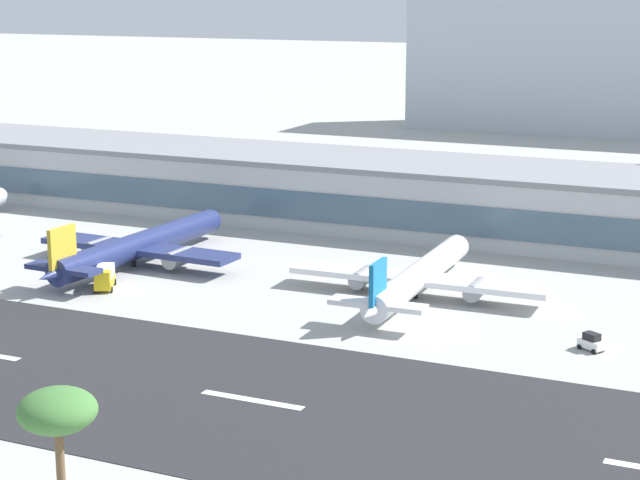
% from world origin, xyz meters
% --- Properties ---
extents(runway_centreline_dash_5, '(12.00, 1.20, 0.01)m').
position_xyz_m(runway_centreline_dash_5, '(38.59, -1.06, 0.09)').
color(runway_centreline_dash_5, white).
rests_on(runway_centreline_dash_5, runway_strip).
extents(terminal_building, '(219.61, 26.38, 12.33)m').
position_xyz_m(terminal_building, '(18.52, 86.82, 6.17)').
color(terminal_building, '#B7BABC').
rests_on(terminal_building, ground_plane).
extents(airliner_gold_tail_gate_1, '(34.42, 46.25, 9.65)m').
position_xyz_m(airliner_gold_tail_gate_1, '(-5.19, 42.18, 3.08)').
color(airliner_gold_tail_gate_1, navy).
rests_on(airliner_gold_tail_gate_1, ground_plane).
extents(airliner_blue_tail_gate_2, '(37.68, 43.17, 9.01)m').
position_xyz_m(airliner_blue_tail_gate_2, '(41.09, 43.57, 2.87)').
color(airliner_blue_tail_gate_2, silver).
rests_on(airliner_blue_tail_gate_2, ground_plane).
extents(service_baggage_tug_0, '(3.57, 3.06, 2.20)m').
position_xyz_m(service_baggage_tug_0, '(68.18, 30.70, 1.05)').
color(service_baggage_tug_0, white).
rests_on(service_baggage_tug_0, ground_plane).
extents(service_box_truck_1, '(4.95, 6.42, 3.25)m').
position_xyz_m(service_box_truck_1, '(-1.76, 29.27, 1.79)').
color(service_box_truck_1, gold).
rests_on(service_box_truck_1, ground_plane).
extents(palm_tree_2, '(5.86, 5.86, 14.81)m').
position_xyz_m(palm_tree_2, '(42.67, -38.40, 12.88)').
color(palm_tree_2, brown).
rests_on(palm_tree_2, ground_plane).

